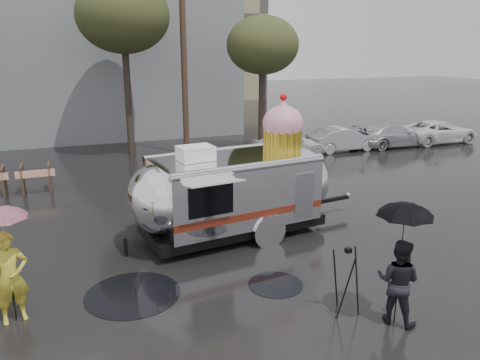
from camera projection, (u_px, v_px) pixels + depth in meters
name	position (u px, v px, depth m)	size (l,w,h in m)	color
ground	(240.00, 310.00, 9.26)	(120.00, 120.00, 0.00)	black
grey_building	(35.00, 21.00, 27.72)	(22.00, 12.00, 13.00)	slate
utility_pole	(184.00, 56.00, 21.44)	(1.60, 0.28, 9.00)	#473323
tree_mid	(123.00, 16.00, 21.02)	(4.20, 4.20, 8.03)	#382D26
tree_right	(263.00, 46.00, 21.60)	(3.36, 3.36, 6.42)	#382D26
parked_cars	(373.00, 134.00, 23.85)	(13.20, 1.90, 1.50)	silver
airstream_trailer	(236.00, 187.00, 12.68)	(7.16, 3.30, 3.88)	silver
person_left	(10.00, 278.00, 8.68)	(0.65, 0.43, 1.79)	gold
umbrella_pink	(2.00, 226.00, 8.40)	(1.13, 1.13, 2.32)	pink
person_right	(398.00, 281.00, 8.68)	(0.80, 0.44, 1.66)	black
umbrella_black	(404.00, 224.00, 8.36)	(1.25, 1.25, 2.40)	black
tripod	(347.00, 276.00, 8.96)	(0.52, 0.58, 1.39)	black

